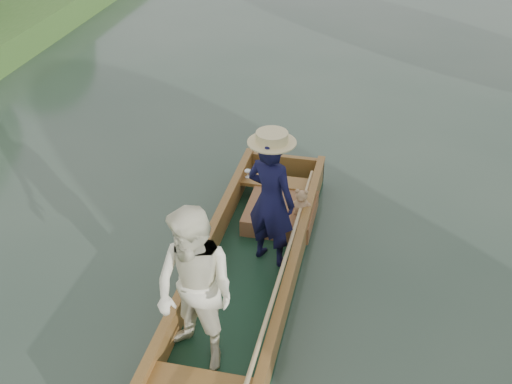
# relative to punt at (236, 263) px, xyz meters

# --- Properties ---
(ground) EXTENTS (120.00, 120.00, 0.00)m
(ground) POSITION_rel_punt_xyz_m (0.02, 0.24, -0.60)
(ground) COLOR #283D30
(ground) RESTS_ON ground
(punt) EXTENTS (1.26, 5.00, 1.79)m
(punt) POSITION_rel_punt_xyz_m (0.00, 0.00, 0.00)
(punt) COLOR #133220
(punt) RESTS_ON ground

